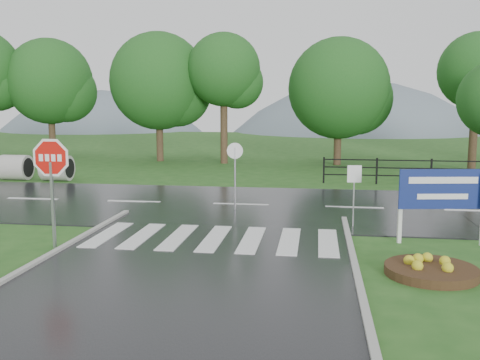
# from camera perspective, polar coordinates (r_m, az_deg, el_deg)

# --- Properties ---
(ground) EXTENTS (120.00, 120.00, 0.00)m
(ground) POSITION_cam_1_polar(r_m,az_deg,el_deg) (9.77, -8.47, -13.69)
(ground) COLOR #26551C
(ground) RESTS_ON ground
(main_road) EXTENTS (90.00, 8.00, 0.04)m
(main_road) POSITION_cam_1_polar(r_m,az_deg,el_deg) (19.21, 0.09, -2.73)
(main_road) COLOR black
(main_road) RESTS_ON ground
(crosswalk) EXTENTS (6.50, 2.80, 0.02)m
(crosswalk) POSITION_cam_1_polar(r_m,az_deg,el_deg) (14.38, -2.74, -6.21)
(crosswalk) COLOR silver
(crosswalk) RESTS_ON ground
(fence_west) EXTENTS (9.58, 0.08, 1.20)m
(fence_west) POSITION_cam_1_polar(r_m,az_deg,el_deg) (25.36, 19.73, 1.09)
(fence_west) COLOR black
(fence_west) RESTS_ON ground
(hills) EXTENTS (102.00, 48.00, 48.00)m
(hills) POSITION_cam_1_polar(r_m,az_deg,el_deg) (76.13, 8.63, -6.55)
(hills) COLOR slate
(hills) RESTS_ON ground
(treeline) EXTENTS (83.20, 5.20, 10.00)m
(treeline) POSITION_cam_1_polar(r_m,az_deg,el_deg) (32.92, 5.27, 1.77)
(treeline) COLOR #174C18
(treeline) RESTS_ON ground
(stop_sign) EXTENTS (1.31, 0.07, 2.95)m
(stop_sign) POSITION_cam_1_polar(r_m,az_deg,el_deg) (14.09, -19.51, 1.21)
(stop_sign) COLOR #939399
(stop_sign) RESTS_ON ground
(estate_billboard) EXTENTS (2.23, 0.42, 1.97)m
(estate_billboard) POSITION_cam_1_polar(r_m,az_deg,el_deg) (14.65, 20.79, -1.29)
(estate_billboard) COLOR silver
(estate_billboard) RESTS_ON ground
(flower_bed) EXTENTS (1.94, 1.94, 0.39)m
(flower_bed) POSITION_cam_1_polar(r_m,az_deg,el_deg) (12.20, 19.71, -8.90)
(flower_bed) COLOR #332111
(flower_bed) RESTS_ON ground
(reg_sign_small) EXTENTS (0.41, 0.07, 1.85)m
(reg_sign_small) POSITION_cam_1_polar(r_m,az_deg,el_deg) (15.93, 12.08, -0.29)
(reg_sign_small) COLOR #939399
(reg_sign_small) RESTS_ON ground
(reg_sign_round) EXTENTS (0.54, 0.08, 2.33)m
(reg_sign_round) POSITION_cam_1_polar(r_m,az_deg,el_deg) (18.02, -0.54, 1.26)
(reg_sign_round) COLOR #939399
(reg_sign_round) RESTS_ON ground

